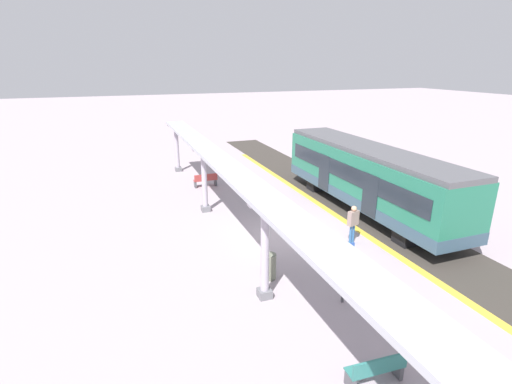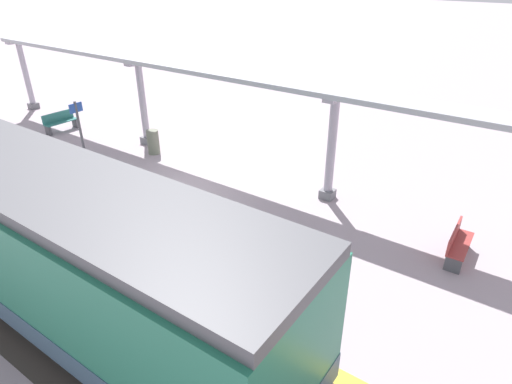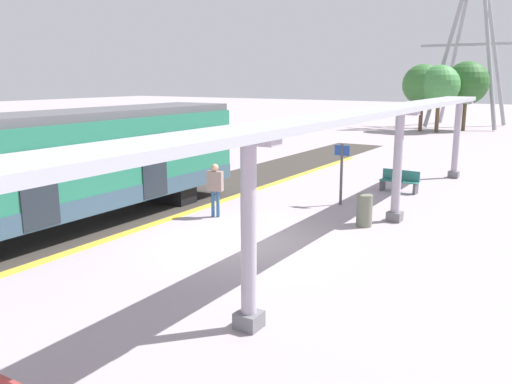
{
  "view_description": "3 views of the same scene",
  "coord_description": "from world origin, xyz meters",
  "px_view_note": "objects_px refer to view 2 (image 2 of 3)",
  "views": [
    {
      "loc": [
        7.2,
        14.76,
        7.53
      ],
      "look_at": [
        0.48,
        -3.3,
        1.1
      ],
      "focal_mm": 27.11,
      "sensor_mm": 36.0,
      "label": 1
    },
    {
      "loc": [
        -8.75,
        -9.58,
        6.98
      ],
      "look_at": [
        0.02,
        -3.48,
        1.27
      ],
      "focal_mm": 30.52,
      "sensor_mm": 36.0,
      "label": 2
    },
    {
      "loc": [
        7.74,
        -11.74,
        4.43
      ],
      "look_at": [
        -0.18,
        1.07,
        1.17
      ],
      "focal_mm": 37.09,
      "sensor_mm": 36.0,
      "label": 3
    }
  ],
  "objects_px": {
    "trash_bin": "(153,142)",
    "bench_mid_platform": "(457,243)",
    "platform_info_sign": "(79,123)",
    "canopy_pillar_third": "(143,103)",
    "train_near_carriage": "(42,235)",
    "canopy_pillar_fourth": "(26,75)",
    "bench_near_end": "(60,121)",
    "passenger_waiting_near_edge": "(75,179)",
    "canopy_pillar_second": "(331,149)"
  },
  "relations": [
    {
      "from": "trash_bin",
      "to": "bench_mid_platform",
      "type": "bearing_deg",
      "value": -91.97
    },
    {
      "from": "platform_info_sign",
      "to": "canopy_pillar_third",
      "type": "bearing_deg",
      "value": -26.51
    },
    {
      "from": "bench_mid_platform",
      "to": "platform_info_sign",
      "type": "xyz_separation_m",
      "value": [
        -1.3,
        13.98,
        0.89
      ]
    },
    {
      "from": "train_near_carriage",
      "to": "canopy_pillar_fourth",
      "type": "bearing_deg",
      "value": 60.97
    },
    {
      "from": "canopy_pillar_fourth",
      "to": "trash_bin",
      "type": "distance_m",
      "value": 9.87
    },
    {
      "from": "train_near_carriage",
      "to": "bench_near_end",
      "type": "height_order",
      "value": "train_near_carriage"
    },
    {
      "from": "canopy_pillar_fourth",
      "to": "trash_bin",
      "type": "bearing_deg",
      "value": -93.62
    },
    {
      "from": "train_near_carriage",
      "to": "passenger_waiting_near_edge",
      "type": "height_order",
      "value": "train_near_carriage"
    },
    {
      "from": "train_near_carriage",
      "to": "passenger_waiting_near_edge",
      "type": "bearing_deg",
      "value": 47.85
    },
    {
      "from": "bench_near_end",
      "to": "bench_mid_platform",
      "type": "height_order",
      "value": "same"
    },
    {
      "from": "platform_info_sign",
      "to": "canopy_pillar_fourth",
      "type": "bearing_deg",
      "value": 72.91
    },
    {
      "from": "passenger_waiting_near_edge",
      "to": "bench_near_end",
      "type": "bearing_deg",
      "value": 60.52
    },
    {
      "from": "canopy_pillar_second",
      "to": "bench_near_end",
      "type": "bearing_deg",
      "value": 95.22
    },
    {
      "from": "canopy_pillar_second",
      "to": "bench_mid_platform",
      "type": "distance_m",
      "value": 4.56
    },
    {
      "from": "canopy_pillar_fourth",
      "to": "bench_near_end",
      "type": "bearing_deg",
      "value": -105.52
    },
    {
      "from": "canopy_pillar_third",
      "to": "bench_near_end",
      "type": "bearing_deg",
      "value": 105.04
    },
    {
      "from": "canopy_pillar_third",
      "to": "canopy_pillar_fourth",
      "type": "xyz_separation_m",
      "value": [
        0.0,
        8.7,
        0.0
      ]
    },
    {
      "from": "canopy_pillar_second",
      "to": "trash_bin",
      "type": "height_order",
      "value": "canopy_pillar_second"
    },
    {
      "from": "canopy_pillar_second",
      "to": "platform_info_sign",
      "type": "relative_size",
      "value": 1.57
    },
    {
      "from": "bench_mid_platform",
      "to": "trash_bin",
      "type": "relative_size",
      "value": 1.54
    },
    {
      "from": "bench_near_end",
      "to": "passenger_waiting_near_edge",
      "type": "distance_m",
      "value": 8.03
    },
    {
      "from": "bench_near_end",
      "to": "canopy_pillar_third",
      "type": "bearing_deg",
      "value": -74.96
    },
    {
      "from": "train_near_carriage",
      "to": "bench_mid_platform",
      "type": "relative_size",
      "value": 8.41
    },
    {
      "from": "train_near_carriage",
      "to": "trash_bin",
      "type": "xyz_separation_m",
      "value": [
        7.4,
        4.67,
        -1.34
      ]
    },
    {
      "from": "train_near_carriage",
      "to": "platform_info_sign",
      "type": "xyz_separation_m",
      "value": [
        5.69,
        6.89,
        -0.5
      ]
    },
    {
      "from": "canopy_pillar_third",
      "to": "passenger_waiting_near_edge",
      "type": "height_order",
      "value": "canopy_pillar_third"
    },
    {
      "from": "canopy_pillar_second",
      "to": "passenger_waiting_near_edge",
      "type": "xyz_separation_m",
      "value": [
        -5.13,
        6.03,
        -0.67
      ]
    },
    {
      "from": "canopy_pillar_third",
      "to": "canopy_pillar_fourth",
      "type": "height_order",
      "value": "same"
    },
    {
      "from": "train_near_carriage",
      "to": "canopy_pillar_third",
      "type": "xyz_separation_m",
      "value": [
        8.02,
        5.73,
        -0.07
      ]
    },
    {
      "from": "train_near_carriage",
      "to": "canopy_pillar_fourth",
      "type": "xyz_separation_m",
      "value": [
        8.02,
        14.44,
        -0.07
      ]
    },
    {
      "from": "canopy_pillar_third",
      "to": "bench_near_end",
      "type": "distance_m",
      "value": 4.76
    },
    {
      "from": "trash_bin",
      "to": "passenger_waiting_near_edge",
      "type": "bearing_deg",
      "value": -161.87
    },
    {
      "from": "bench_near_end",
      "to": "bench_mid_platform",
      "type": "xyz_separation_m",
      "value": [
        0.17,
        -17.25,
        0.0
      ]
    },
    {
      "from": "canopy_pillar_fourth",
      "to": "passenger_waiting_near_edge",
      "type": "relative_size",
      "value": 1.99
    },
    {
      "from": "passenger_waiting_near_edge",
      "to": "canopy_pillar_fourth",
      "type": "bearing_deg",
      "value": 65.5
    },
    {
      "from": "trash_bin",
      "to": "platform_info_sign",
      "type": "distance_m",
      "value": 2.92
    },
    {
      "from": "train_near_carriage",
      "to": "canopy_pillar_third",
      "type": "height_order",
      "value": "train_near_carriage"
    },
    {
      "from": "bench_near_end",
      "to": "trash_bin",
      "type": "xyz_separation_m",
      "value": [
        0.57,
        -5.49,
        0.05
      ]
    },
    {
      "from": "canopy_pillar_second",
      "to": "trash_bin",
      "type": "distance_m",
      "value": 7.64
    },
    {
      "from": "trash_bin",
      "to": "platform_info_sign",
      "type": "xyz_separation_m",
      "value": [
        -1.7,
        2.22,
        0.84
      ]
    },
    {
      "from": "platform_info_sign",
      "to": "passenger_waiting_near_edge",
      "type": "xyz_separation_m",
      "value": [
        -2.81,
        -3.7,
        -0.24
      ]
    },
    {
      "from": "train_near_carriage",
      "to": "canopy_pillar_second",
      "type": "xyz_separation_m",
      "value": [
        8.02,
        -2.84,
        -0.07
      ]
    },
    {
      "from": "canopy_pillar_third",
      "to": "canopy_pillar_fourth",
      "type": "bearing_deg",
      "value": 90.0
    },
    {
      "from": "bench_mid_platform",
      "to": "passenger_waiting_near_edge",
      "type": "bearing_deg",
      "value": 111.76
    },
    {
      "from": "canopy_pillar_third",
      "to": "bench_mid_platform",
      "type": "relative_size",
      "value": 2.29
    },
    {
      "from": "train_near_carriage",
      "to": "bench_near_end",
      "type": "distance_m",
      "value": 12.32
    },
    {
      "from": "canopy_pillar_fourth",
      "to": "trash_bin",
      "type": "height_order",
      "value": "canopy_pillar_fourth"
    },
    {
      "from": "canopy_pillar_third",
      "to": "bench_near_end",
      "type": "xyz_separation_m",
      "value": [
        -1.19,
        4.42,
        -1.31
      ]
    },
    {
      "from": "platform_info_sign",
      "to": "canopy_pillar_second",
      "type": "bearing_deg",
      "value": -76.59
    },
    {
      "from": "canopy_pillar_second",
      "to": "canopy_pillar_third",
      "type": "height_order",
      "value": "same"
    }
  ]
}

